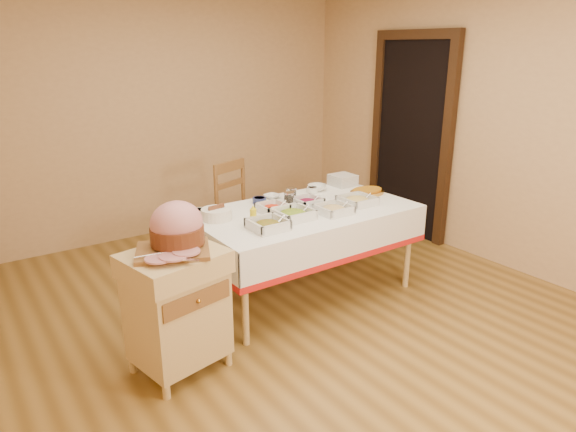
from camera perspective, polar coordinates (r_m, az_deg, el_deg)
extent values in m
plane|color=olive|center=(4.14, 0.82, -11.09)|extent=(5.00, 5.00, 0.00)
plane|color=tan|center=(5.86, -13.80, 10.65)|extent=(4.50, 0.00, 4.50)
plane|color=tan|center=(5.30, 21.33, 9.16)|extent=(0.00, 5.00, 5.00)
cube|color=black|center=(5.85, 13.53, 8.17)|extent=(0.06, 0.90, 2.10)
cube|color=#321D0F|center=(5.52, 17.25, 7.27)|extent=(0.08, 0.10, 2.10)
cube|color=#321D0F|center=(6.17, 9.93, 8.91)|extent=(0.08, 0.10, 2.10)
cube|color=#321D0F|center=(5.75, 14.24, 18.99)|extent=(0.08, 1.10, 0.10)
cube|color=#D6B776|center=(4.23, 1.79, 0.39)|extent=(1.80, 1.00, 0.04)
cylinder|color=#D6B776|center=(3.63, -4.80, -9.24)|extent=(0.05, 0.05, 0.71)
cylinder|color=#D6B776|center=(4.31, -10.47, -4.88)|extent=(0.05, 0.05, 0.71)
cylinder|color=#D6B776|center=(4.59, 13.18, -3.59)|extent=(0.05, 0.05, 0.71)
cylinder|color=#D6B776|center=(5.15, 6.29, -0.79)|extent=(0.05, 0.05, 0.71)
cube|color=white|center=(4.22, 1.79, 0.71)|extent=(1.82, 1.02, 0.01)
cube|color=#D6B776|center=(3.42, -12.15, -10.81)|extent=(0.62, 0.54, 0.58)
cube|color=#D6B776|center=(3.26, -12.57, -5.20)|extent=(0.67, 0.59, 0.15)
cube|color=brown|center=(3.14, -10.71, -9.45)|extent=(0.48, 0.10, 0.12)
sphere|color=#B38132|center=(3.14, -10.64, -9.52)|extent=(0.03, 0.03, 0.03)
cylinder|color=#D6B776|center=(3.38, -14.34, -18.24)|extent=(0.05, 0.05, 0.10)
cylinder|color=#D6B776|center=(3.69, -16.60, -15.06)|extent=(0.05, 0.05, 0.10)
cylinder|color=#D6B776|center=(3.53, -6.71, -15.94)|extent=(0.05, 0.05, 0.10)
cylinder|color=#D6B776|center=(3.83, -9.57, -13.14)|extent=(0.05, 0.05, 0.10)
cube|color=brown|center=(4.91, -4.68, 0.05)|extent=(0.57, 0.55, 0.03)
cylinder|color=brown|center=(4.74, -4.32, -3.91)|extent=(0.04, 0.04, 0.48)
cylinder|color=brown|center=(4.98, -7.72, -2.91)|extent=(0.04, 0.04, 0.48)
cylinder|color=brown|center=(5.02, -1.51, -2.56)|extent=(0.04, 0.04, 0.48)
cylinder|color=brown|center=(5.25, -4.87, -1.69)|extent=(0.04, 0.04, 0.48)
cylinder|color=brown|center=(4.83, -7.97, 2.60)|extent=(0.04, 0.04, 0.51)
cylinder|color=brown|center=(5.10, -5.02, 3.56)|extent=(0.04, 0.04, 0.51)
cube|color=brown|center=(4.91, -6.54, 5.50)|extent=(0.39, 0.17, 0.10)
cube|color=brown|center=(3.23, -12.68, -3.80)|extent=(0.44, 0.35, 0.03)
ellipsoid|color=#C47E84|center=(3.23, -12.28, -0.78)|extent=(0.33, 0.30, 0.28)
cylinder|color=#5F2D15|center=(3.26, -12.19, -2.06)|extent=(0.33, 0.33, 0.11)
cube|color=silver|center=(3.05, -12.37, -4.69)|extent=(0.28, 0.12, 0.00)
cylinder|color=silver|center=(3.14, -13.79, -4.02)|extent=(0.32, 0.09, 0.01)
cube|color=silver|center=(3.75, -2.25, -1.36)|extent=(0.26, 0.26, 0.02)
ellipsoid|color=#B73314|center=(3.74, -2.25, -0.99)|extent=(0.20, 0.20, 0.07)
cylinder|color=silver|center=(3.75, -1.31, -0.88)|extent=(0.16, 0.01, 0.11)
cube|color=silver|center=(3.99, 0.57, -0.14)|extent=(0.28, 0.28, 0.02)
ellipsoid|color=#B1A616|center=(3.98, 0.57, 0.22)|extent=(0.21, 0.21, 0.07)
cylinder|color=silver|center=(3.99, 1.52, 0.32)|extent=(0.16, 0.01, 0.11)
cube|color=silver|center=(4.12, 5.09, 0.41)|extent=(0.25, 0.25, 0.01)
ellipsoid|color=tan|center=(4.12, 5.10, 0.73)|extent=(0.19, 0.19, 0.07)
cylinder|color=silver|center=(4.13, 5.91, 0.81)|extent=(0.14, 0.01, 0.10)
cube|color=silver|center=(4.39, 7.69, 1.41)|extent=(0.27, 0.27, 0.01)
ellipsoid|color=tan|center=(4.38, 7.70, 1.73)|extent=(0.20, 0.20, 0.07)
cylinder|color=silver|center=(4.40, 8.50, 1.78)|extent=(0.14, 0.01, 0.10)
cube|color=silver|center=(4.14, -1.72, 0.55)|extent=(0.22, 0.22, 0.01)
ellipsoid|color=red|center=(4.13, -1.72, 0.84)|extent=(0.16, 0.16, 0.06)
cylinder|color=silver|center=(4.14, -1.01, 0.95)|extent=(0.14, 0.01, 0.10)
cube|color=silver|center=(4.31, 2.15, 1.26)|extent=(0.22, 0.22, 0.01)
ellipsoid|color=maroon|center=(4.30, 2.15, 1.54)|extent=(0.17, 0.17, 0.06)
cylinder|color=silver|center=(4.31, 2.83, 1.64)|extent=(0.14, 0.01, 0.10)
cylinder|color=silver|center=(4.11, -9.80, 0.40)|extent=(0.11, 0.11, 0.05)
cylinder|color=black|center=(4.10, -9.82, 0.62)|extent=(0.09, 0.09, 0.02)
cylinder|color=navy|center=(4.37, -3.20, 1.75)|extent=(0.12, 0.12, 0.05)
cylinder|color=maroon|center=(4.37, -3.20, 1.94)|extent=(0.09, 0.09, 0.02)
cylinder|color=silver|center=(4.70, 2.72, 2.93)|extent=(0.10, 0.10, 0.05)
cylinder|color=red|center=(4.69, 2.73, 3.12)|extent=(0.08, 0.08, 0.02)
imported|color=silver|center=(4.52, -1.79, 2.20)|extent=(0.15, 0.15, 0.03)
imported|color=silver|center=(4.77, 3.24, 3.18)|extent=(0.18, 0.18, 0.05)
cylinder|color=silver|center=(4.30, 0.12, 1.85)|extent=(0.08, 0.08, 0.10)
cylinder|color=silver|center=(4.28, 0.12, 2.58)|extent=(0.09, 0.09, 0.01)
cylinder|color=black|center=(4.30, 0.12, 1.67)|extent=(0.07, 0.07, 0.07)
cylinder|color=silver|center=(4.42, 0.36, 2.35)|extent=(0.09, 0.09, 0.11)
cylinder|color=silver|center=(4.41, 0.36, 3.09)|extent=(0.09, 0.09, 0.01)
cylinder|color=black|center=(4.43, 0.36, 2.17)|extent=(0.07, 0.07, 0.08)
cylinder|color=yellow|center=(3.83, -3.88, -0.11)|extent=(0.05, 0.05, 0.13)
cone|color=yellow|center=(3.80, -3.91, 1.01)|extent=(0.03, 0.03, 0.03)
cylinder|color=white|center=(3.99, -7.94, 0.22)|extent=(0.24, 0.24, 0.09)
cube|color=silver|center=(4.97, 6.08, 3.46)|extent=(0.22, 0.22, 0.01)
cube|color=silver|center=(4.96, 6.08, 3.61)|extent=(0.22, 0.22, 0.01)
cube|color=silver|center=(4.96, 6.09, 3.76)|extent=(0.22, 0.22, 0.01)
cube|color=silver|center=(4.96, 6.09, 3.92)|extent=(0.22, 0.22, 0.01)
cube|color=silver|center=(4.95, 6.10, 4.07)|extent=(0.22, 0.22, 0.01)
cube|color=silver|center=(4.95, 6.10, 4.22)|extent=(0.22, 0.22, 0.01)
cube|color=silver|center=(4.95, 6.11, 4.37)|extent=(0.22, 0.22, 0.01)
cube|color=silver|center=(4.95, 6.11, 4.52)|extent=(0.22, 0.22, 0.01)
ellipsoid|color=#B38132|center=(4.70, 8.77, 2.63)|extent=(0.35, 0.25, 0.03)
ellipsoid|color=#B97513|center=(4.70, 8.78, 2.77)|extent=(0.30, 0.21, 0.04)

